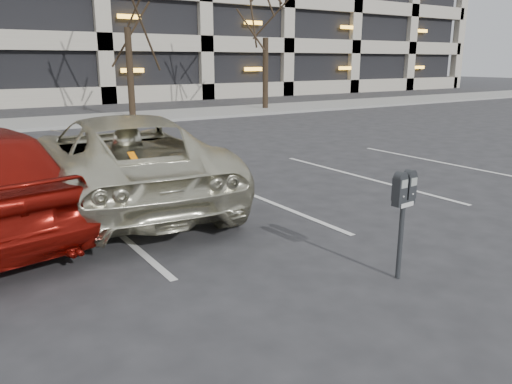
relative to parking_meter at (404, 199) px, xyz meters
name	(u,v)px	position (x,y,z in m)	size (l,w,h in m)	color
ground	(261,249)	(-0.80, 1.65, -0.96)	(140.00, 140.00, 0.00)	#28282B
sidewalk	(35,123)	(-0.80, 17.65, -0.90)	(80.00, 4.00, 0.12)	gray
stall_lines	(105,221)	(-2.20, 3.95, -0.95)	(16.90, 5.20, 0.00)	silver
parking_meter	(404,199)	(0.00, 0.00, 0.00)	(0.33, 0.15, 1.25)	black
suv_silver	(122,160)	(-1.59, 4.80, -0.17)	(3.20, 5.91, 1.58)	beige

